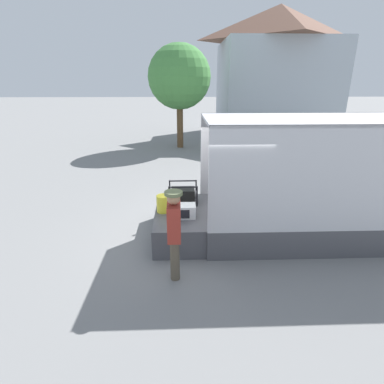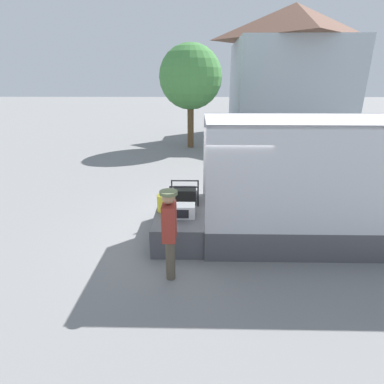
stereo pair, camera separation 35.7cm
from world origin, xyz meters
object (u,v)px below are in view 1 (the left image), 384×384
object	(u,v)px
orange_bucket	(163,204)
worker_person	(174,227)
microwave	(184,211)
street_tree	(179,77)
box_truck	(384,200)
portable_generator	(184,195)

from	to	relation	value
orange_bucket	worker_person	size ratio (longest dim) A/B	0.23
microwave	orange_bucket	distance (m)	0.60
orange_bucket	street_tree	bearing A→B (deg)	88.04
box_truck	worker_person	xyz separation A→B (m)	(-5.12, -1.78, 0.25)
microwave	street_tree	size ratio (longest dim) A/B	0.09
worker_person	street_tree	size ratio (longest dim) A/B	0.32
portable_generator	street_tree	distance (m)	10.88
orange_bucket	street_tree	world-z (taller)	street_tree
orange_bucket	street_tree	distance (m)	11.41
box_truck	street_tree	bearing A→B (deg)	114.68
microwave	worker_person	size ratio (longest dim) A/B	0.29
microwave	portable_generator	bearing A→B (deg)	89.89
box_truck	portable_generator	xyz separation A→B (m)	(-4.91, 0.51, -0.00)
box_truck	worker_person	distance (m)	5.42
orange_bucket	worker_person	xyz separation A→B (m)	(0.30, -1.74, 0.25)
street_tree	orange_bucket	bearing A→B (deg)	-91.96
box_truck	street_tree	world-z (taller)	street_tree
microwave	orange_bucket	size ratio (longest dim) A/B	1.26
box_truck	orange_bucket	bearing A→B (deg)	-179.61
microwave	orange_bucket	bearing A→B (deg)	146.33
box_truck	street_tree	distance (m)	12.43
street_tree	portable_generator	bearing A→B (deg)	-89.34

